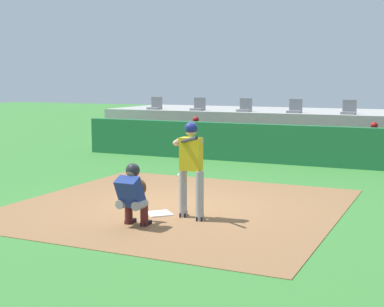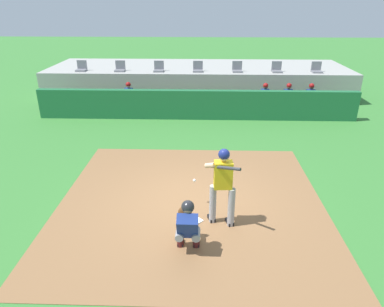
% 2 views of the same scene
% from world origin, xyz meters
% --- Properties ---
extents(ground_plane, '(80.00, 80.00, 0.00)m').
position_xyz_m(ground_plane, '(0.00, 0.00, 0.00)').
color(ground_plane, '#387A33').
extents(dirt_infield, '(6.40, 6.40, 0.01)m').
position_xyz_m(dirt_infield, '(0.00, 0.00, 0.01)').
color(dirt_infield, olive).
rests_on(dirt_infield, ground).
extents(home_plate, '(0.62, 0.62, 0.02)m').
position_xyz_m(home_plate, '(0.00, -0.80, 0.02)').
color(home_plate, white).
rests_on(home_plate, dirt_infield).
extents(batter_at_plate, '(0.73, 0.72, 1.80)m').
position_xyz_m(batter_at_plate, '(0.69, -0.86, 1.04)').
color(batter_at_plate, '#99999E').
rests_on(batter_at_plate, ground).
extents(catcher_crouched, '(0.48, 2.03, 1.13)m').
position_xyz_m(catcher_crouched, '(-0.01, -1.75, 0.61)').
color(catcher_crouched, gray).
rests_on(catcher_crouched, ground).
extents(dugout_wall, '(13.00, 0.30, 1.20)m').
position_xyz_m(dugout_wall, '(0.00, 6.50, 0.60)').
color(dugout_wall, '#1E6638').
rests_on(dugout_wall, ground).
extents(dugout_bench, '(11.80, 0.44, 0.45)m').
position_xyz_m(dugout_bench, '(0.00, 7.50, 0.23)').
color(dugout_bench, olive).
rests_on(dugout_bench, ground).
extents(dugout_player_0, '(0.49, 0.70, 1.30)m').
position_xyz_m(dugout_player_0, '(-2.97, 7.34, 0.67)').
color(dugout_player_0, '#939399').
rests_on(dugout_player_0, ground).
extents(dugout_player_1, '(0.49, 0.70, 1.30)m').
position_xyz_m(dugout_player_1, '(2.92, 7.34, 0.67)').
color(dugout_player_1, '#939399').
rests_on(dugout_player_1, ground).
extents(stands_platform, '(15.00, 4.40, 1.40)m').
position_xyz_m(stands_platform, '(0.00, 10.90, 0.70)').
color(stands_platform, '#9E9E99').
rests_on(stands_platform, ground).
extents(stadium_seat_0, '(0.46, 0.46, 0.48)m').
position_xyz_m(stadium_seat_0, '(-5.57, 9.38, 1.53)').
color(stadium_seat_0, slate).
rests_on(stadium_seat_0, stands_platform).
extents(stadium_seat_1, '(0.46, 0.46, 0.48)m').
position_xyz_m(stadium_seat_1, '(-3.71, 9.38, 1.53)').
color(stadium_seat_1, slate).
rests_on(stadium_seat_1, stands_platform).
extents(stadium_seat_2, '(0.46, 0.46, 0.48)m').
position_xyz_m(stadium_seat_2, '(-1.86, 9.38, 1.53)').
color(stadium_seat_2, slate).
rests_on(stadium_seat_2, stands_platform).
extents(stadium_seat_3, '(0.46, 0.46, 0.48)m').
position_xyz_m(stadium_seat_3, '(0.00, 9.38, 1.53)').
color(stadium_seat_3, slate).
rests_on(stadium_seat_3, stands_platform).
extents(stadium_seat_4, '(0.46, 0.46, 0.48)m').
position_xyz_m(stadium_seat_4, '(1.86, 9.38, 1.53)').
color(stadium_seat_4, slate).
rests_on(stadium_seat_4, stands_platform).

